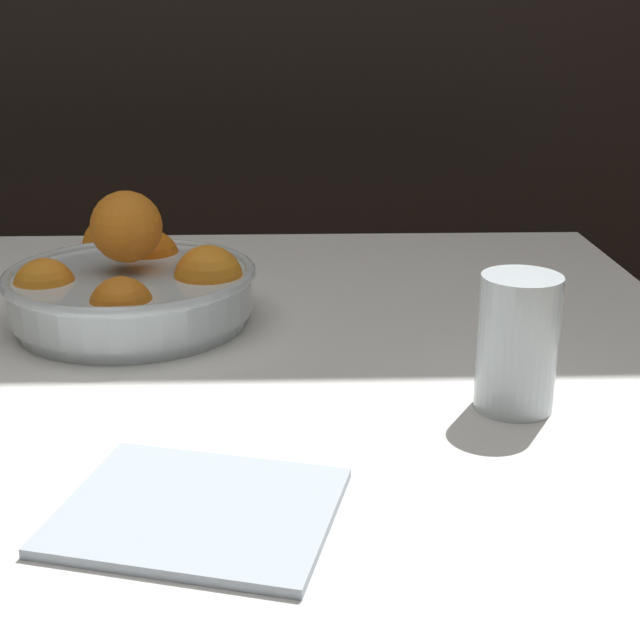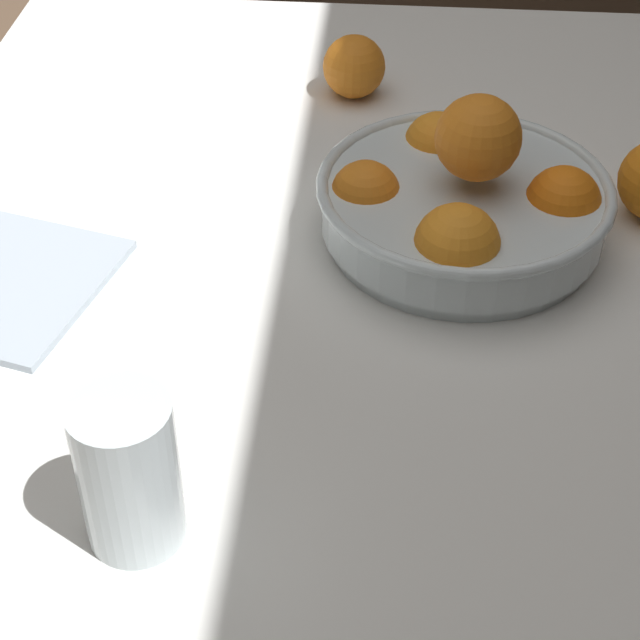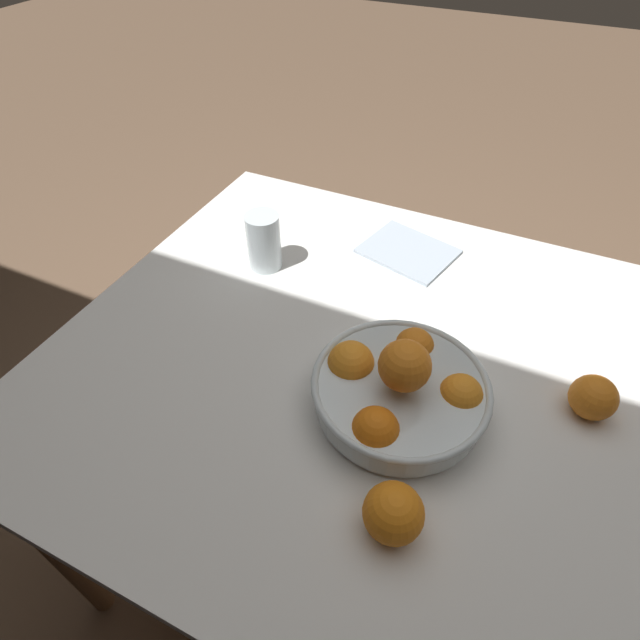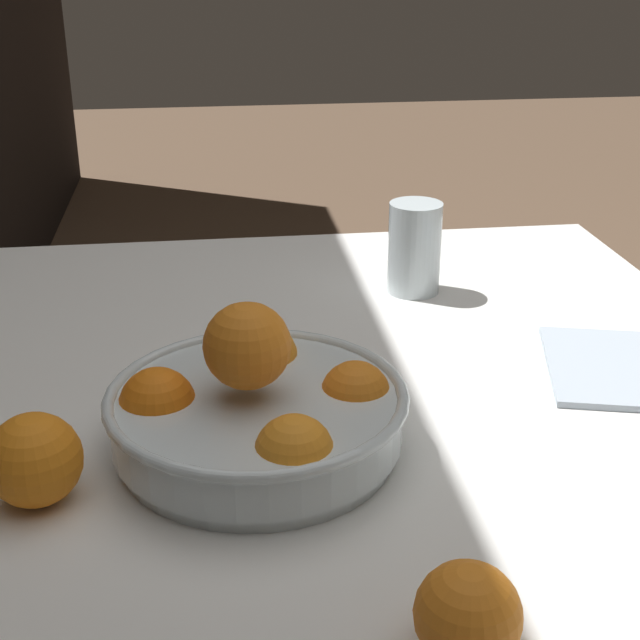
{
  "view_description": "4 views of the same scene",
  "coord_description": "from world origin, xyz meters",
  "views": [
    {
      "loc": [
        0.14,
        -0.9,
        1.1
      ],
      "look_at": [
        0.16,
        -0.03,
        0.79
      ],
      "focal_mm": 50.0,
      "sensor_mm": 36.0,
      "label": 1
    },
    {
      "loc": [
        0.83,
        0.02,
        1.38
      ],
      "look_at": [
        0.17,
        -0.04,
        0.82
      ],
      "focal_mm": 60.0,
      "sensor_mm": 36.0,
      "label": 2
    },
    {
      "loc": [
        -0.15,
        0.59,
        1.44
      ],
      "look_at": [
        0.13,
        0.0,
        0.8
      ],
      "focal_mm": 28.0,
      "sensor_mm": 36.0,
      "label": 3
    },
    {
      "loc": [
        -0.8,
        0.12,
        1.21
      ],
      "look_at": [
        0.17,
        -0.0,
        0.79
      ],
      "focal_mm": 50.0,
      "sensor_mm": 36.0,
      "label": 4
    }
  ],
  "objects": [
    {
      "name": "ground_plane",
      "position": [
        0.0,
        0.0,
        0.0
      ],
      "size": [
        12.0,
        12.0,
        0.0
      ],
      "primitive_type": "plane",
      "color": "brown"
    },
    {
      "name": "orange_loose_near_bowl",
      "position": [
        -0.11,
        0.28,
        0.79
      ],
      "size": [
        0.08,
        0.08,
        0.08
      ],
      "primitive_type": "sphere",
      "color": "orange",
      "rests_on": "dining_table"
    },
    {
      "name": "napkin",
      "position": [
        0.06,
        -0.34,
        0.75
      ],
      "size": [
        0.23,
        0.2,
        0.01
      ],
      "primitive_type": "cube",
      "rotation": [
        0.0,
        0.0,
        -0.26
      ],
      "color": "silver",
      "rests_on": "dining_table"
    },
    {
      "name": "juice_glass",
      "position": [
        0.34,
        -0.16,
        0.81
      ],
      "size": [
        0.07,
        0.07,
        0.13
      ],
      "color": "#F4A314",
      "rests_on": "dining_table"
    },
    {
      "name": "dining_table",
      "position": [
        0.0,
        0.0,
        0.67
      ],
      "size": [
        1.21,
        1.02,
        0.75
      ],
      "color": "white",
      "rests_on": "ground_plane"
    },
    {
      "name": "fruit_bowl",
      "position": [
        -0.05,
        0.08,
        0.79
      ],
      "size": [
        0.29,
        0.29,
        0.15
      ],
      "color": "silver",
      "rests_on": "dining_table"
    },
    {
      "name": "orange_loose_front",
      "position": [
        -0.34,
        -0.04,
        0.79
      ],
      "size": [
        0.07,
        0.07,
        0.07
      ],
      "primitive_type": "sphere",
      "color": "orange",
      "rests_on": "dining_table"
    }
  ]
}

